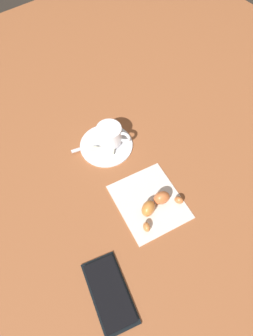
{
  "coord_description": "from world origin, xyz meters",
  "views": [
    {
      "loc": [
        -0.31,
        0.25,
        0.65
      ],
      "look_at": [
        0.01,
        0.0,
        0.02
      ],
      "focal_mm": 31.24,
      "sensor_mm": 36.0,
      "label": 1
    }
  ],
  "objects_px": {
    "cell_phone": "(110,293)",
    "napkin": "(149,201)",
    "saucer": "(106,145)",
    "espresso_cup": "(110,134)",
    "sugar_packet": "(103,150)",
    "teaspoon": "(101,142)",
    "croissant": "(156,204)"
  },
  "relations": [
    {
      "from": "napkin",
      "to": "saucer",
      "type": "bearing_deg",
      "value": -4.92
    },
    {
      "from": "sugar_packet",
      "to": "croissant",
      "type": "distance_m",
      "value": 0.21
    },
    {
      "from": "espresso_cup",
      "to": "sugar_packet",
      "type": "relative_size",
      "value": 1.32
    },
    {
      "from": "sugar_packet",
      "to": "napkin",
      "type": "relative_size",
      "value": 0.36
    },
    {
      "from": "saucer",
      "to": "cell_phone",
      "type": "relative_size",
      "value": 0.86
    },
    {
      "from": "croissant",
      "to": "saucer",
      "type": "bearing_deg",
      "value": -4.18
    },
    {
      "from": "saucer",
      "to": "cell_phone",
      "type": "bearing_deg",
      "value": 145.21
    },
    {
      "from": "teaspoon",
      "to": "sugar_packet",
      "type": "distance_m",
      "value": 0.03
    },
    {
      "from": "saucer",
      "to": "cell_phone",
      "type": "xyz_separation_m",
      "value": [
        -0.31,
        0.22,
        -0.0
      ]
    },
    {
      "from": "saucer",
      "to": "teaspoon",
      "type": "xyz_separation_m",
      "value": [
        0.01,
        0.01,
        0.01
      ]
    },
    {
      "from": "sugar_packet",
      "to": "cell_phone",
      "type": "distance_m",
      "value": 0.36
    },
    {
      "from": "sugar_packet",
      "to": "cell_phone",
      "type": "bearing_deg",
      "value": -77.85
    },
    {
      "from": "saucer",
      "to": "cell_phone",
      "type": "distance_m",
      "value": 0.38
    },
    {
      "from": "cell_phone",
      "to": "croissant",
      "type": "bearing_deg",
      "value": -66.66
    },
    {
      "from": "espresso_cup",
      "to": "napkin",
      "type": "bearing_deg",
      "value": 170.93
    },
    {
      "from": "croissant",
      "to": "napkin",
      "type": "bearing_deg",
      "value": 2.66
    },
    {
      "from": "sugar_packet",
      "to": "croissant",
      "type": "xyz_separation_m",
      "value": [
        -0.21,
        -0.01,
        0.01
      ]
    },
    {
      "from": "sugar_packet",
      "to": "napkin",
      "type": "distance_m",
      "value": 0.19
    },
    {
      "from": "sugar_packet",
      "to": "napkin",
      "type": "xyz_separation_m",
      "value": [
        -0.19,
        -0.0,
        -0.01
      ]
    },
    {
      "from": "teaspoon",
      "to": "cell_phone",
      "type": "xyz_separation_m",
      "value": [
        -0.33,
        0.21,
        -0.01
      ]
    },
    {
      "from": "teaspoon",
      "to": "croissant",
      "type": "xyz_separation_m",
      "value": [
        -0.24,
        0.01,
        0.01
      ]
    },
    {
      "from": "saucer",
      "to": "espresso_cup",
      "type": "distance_m",
      "value": 0.03
    },
    {
      "from": "teaspoon",
      "to": "cell_phone",
      "type": "distance_m",
      "value": 0.39
    },
    {
      "from": "croissant",
      "to": "cell_phone",
      "type": "bearing_deg",
      "value": 113.34
    },
    {
      "from": "saucer",
      "to": "espresso_cup",
      "type": "height_order",
      "value": "espresso_cup"
    },
    {
      "from": "cell_phone",
      "to": "napkin",
      "type": "bearing_deg",
      "value": -61.4
    },
    {
      "from": "saucer",
      "to": "sugar_packet",
      "type": "height_order",
      "value": "sugar_packet"
    },
    {
      "from": "espresso_cup",
      "to": "croissant",
      "type": "bearing_deg",
      "value": 172.06
    },
    {
      "from": "teaspoon",
      "to": "espresso_cup",
      "type": "bearing_deg",
      "value": -110.74
    },
    {
      "from": "espresso_cup",
      "to": "teaspoon",
      "type": "relative_size",
      "value": 0.66
    },
    {
      "from": "croissant",
      "to": "teaspoon",
      "type": "bearing_deg",
      "value": -1.7
    },
    {
      "from": "napkin",
      "to": "croissant",
      "type": "xyz_separation_m",
      "value": [
        -0.02,
        -0.0,
        0.02
      ]
    }
  ]
}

